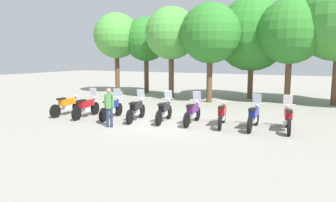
{
  "coord_description": "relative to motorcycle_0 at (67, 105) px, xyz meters",
  "views": [
    {
      "loc": [
        6.29,
        -12.08,
        2.9
      ],
      "look_at": [
        0.0,
        0.5,
        0.9
      ],
      "focal_mm": 33.46,
      "sensor_mm": 36.0,
      "label": 1
    }
  ],
  "objects": [
    {
      "name": "motorcycle_7",
      "position": [
        8.97,
        1.09,
        0.01
      ],
      "size": [
        0.62,
        2.19,
        1.37
      ],
      "rotation": [
        0.0,
        0.0,
        1.59
      ],
      "color": "black",
      "rests_on": "ground_plane"
    },
    {
      "name": "tree_5",
      "position": [
        9.44,
        8.83,
        3.89
      ],
      "size": [
        3.93,
        3.93,
        6.38
      ],
      "color": "brown",
      "rests_on": "ground_plane"
    },
    {
      "name": "motorcycle_6",
      "position": [
        7.69,
        1.0,
        0.0
      ],
      "size": [
        0.68,
        2.17,
        0.99
      ],
      "rotation": [
        0.0,
        0.0,
        1.76
      ],
      "color": "black",
      "rests_on": "ground_plane"
    },
    {
      "name": "motorcycle_8",
      "position": [
        10.25,
        1.3,
        0.01
      ],
      "size": [
        0.62,
        2.18,
        1.37
      ],
      "rotation": [
        0.0,
        0.0,
        1.73
      ],
      "color": "black",
      "rests_on": "ground_plane"
    },
    {
      "name": "motorcycle_0",
      "position": [
        0.0,
        0.0,
        0.0
      ],
      "size": [
        0.62,
        2.19,
        0.99
      ],
      "rotation": [
        0.0,
        0.0,
        1.6
      ],
      "color": "black",
      "rests_on": "ground_plane"
    },
    {
      "name": "motorcycle_3",
      "position": [
        3.84,
        0.39,
        0.01
      ],
      "size": [
        0.69,
        2.17,
        1.37
      ],
      "rotation": [
        0.0,
        0.0,
        1.77
      ],
      "color": "black",
      "rests_on": "ground_plane"
    },
    {
      "name": "tree_1",
      "position": [
        -1.3,
        10.04,
        3.73
      ],
      "size": [
        3.45,
        3.45,
        5.98
      ],
      "color": "brown",
      "rests_on": "ground_plane"
    },
    {
      "name": "ground_plane",
      "position": [
        5.13,
        0.54,
        -0.5
      ],
      "size": [
        80.0,
        80.0,
        0.0
      ],
      "primitive_type": "plane",
      "color": "gray"
    },
    {
      "name": "motorcycle_5",
      "position": [
        6.41,
        0.87,
        0.01
      ],
      "size": [
        0.62,
        2.19,
        1.37
      ],
      "rotation": [
        0.0,
        0.0,
        1.66
      ],
      "color": "black",
      "rests_on": "ground_plane"
    },
    {
      "name": "tree_2",
      "position": [
        1.96,
        7.89,
        3.95
      ],
      "size": [
        3.55,
        3.55,
        6.25
      ],
      "color": "brown",
      "rests_on": "ground_plane"
    },
    {
      "name": "tree_0",
      "position": [
        -3.46,
        9.12,
        4.01
      ],
      "size": [
        3.58,
        3.58,
        6.33
      ],
      "color": "brown",
      "rests_on": "ground_plane"
    },
    {
      "name": "tree_4",
      "position": [
        6.86,
        10.32,
        3.89
      ],
      "size": [
        4.98,
        4.98,
        6.89
      ],
      "color": "brown",
      "rests_on": "ground_plane"
    },
    {
      "name": "motorcycle_1",
      "position": [
        1.28,
        -0.03,
        0.01
      ],
      "size": [
        0.62,
        2.19,
        1.37
      ],
      "rotation": [
        0.0,
        0.0,
        1.69
      ],
      "color": "black",
      "rests_on": "ground_plane"
    },
    {
      "name": "motorcycle_4",
      "position": [
        5.12,
        0.68,
        0.01
      ],
      "size": [
        0.65,
        2.17,
        1.37
      ],
      "rotation": [
        0.0,
        0.0,
        1.75
      ],
      "color": "black",
      "rests_on": "ground_plane"
    },
    {
      "name": "person_0",
      "position": [
        3.59,
        -1.29,
        0.44
      ],
      "size": [
        0.4,
        0.27,
        1.62
      ],
      "rotation": [
        0.0,
        0.0,
        1.92
      ],
      "color": "#232D4C",
      "rests_on": "ground_plane"
    },
    {
      "name": "tree_3",
      "position": [
        4.89,
        7.4,
        3.82
      ],
      "size": [
        3.75,
        3.75,
        6.22
      ],
      "color": "brown",
      "rests_on": "ground_plane"
    },
    {
      "name": "motorcycle_2",
      "position": [
        2.56,
        0.25,
        0.01
      ],
      "size": [
        0.63,
        2.18,
        1.37
      ],
      "rotation": [
        0.0,
        0.0,
        1.73
      ],
      "color": "black",
      "rests_on": "ground_plane"
    }
  ]
}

